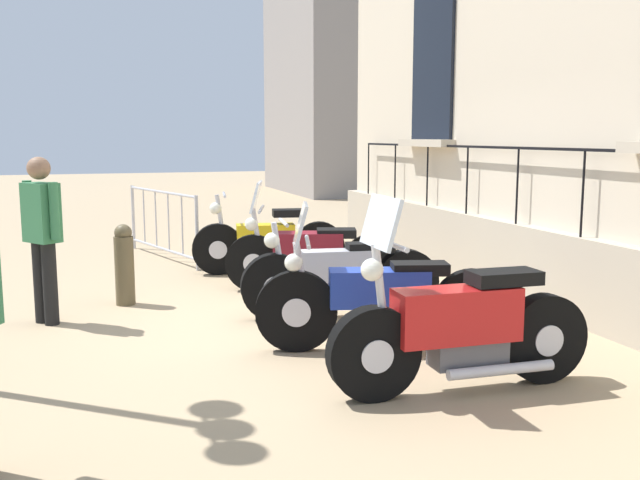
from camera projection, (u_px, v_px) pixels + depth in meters
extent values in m
plane|color=tan|center=(304.00, 317.00, 7.25)|extent=(60.00, 60.00, 0.00)
cube|color=beige|center=(557.00, 14.00, 7.68)|extent=(0.60, 10.48, 6.36)
cube|color=#B1A48F|center=(517.00, 262.00, 7.97)|extent=(0.20, 10.48, 0.88)
cube|color=black|center=(433.00, 56.00, 9.78)|extent=(0.06, 1.16, 2.29)
cube|color=#BCAE97|center=(426.00, 143.00, 9.93)|extent=(0.24, 1.36, 0.10)
cube|color=black|center=(519.00, 148.00, 7.77)|extent=(0.03, 8.80, 0.03)
cylinder|color=black|center=(368.00, 169.00, 11.96)|extent=(0.02, 0.02, 0.85)
cylinder|color=black|center=(395.00, 172.00, 10.93)|extent=(0.02, 0.02, 0.85)
cylinder|color=black|center=(427.00, 176.00, 9.89)|extent=(0.02, 0.02, 0.85)
cylinder|color=black|center=(467.00, 180.00, 8.86)|extent=(0.02, 0.02, 0.85)
cylinder|color=black|center=(517.00, 186.00, 7.83)|extent=(0.02, 0.02, 0.85)
cylinder|color=black|center=(583.00, 194.00, 6.79)|extent=(0.02, 0.02, 0.85)
cylinder|color=black|center=(218.00, 249.00, 9.45)|extent=(0.70, 0.23, 0.69)
cylinder|color=silver|center=(218.00, 249.00, 9.45)|extent=(0.26, 0.18, 0.24)
cylinder|color=black|center=(319.00, 247.00, 9.67)|extent=(0.70, 0.23, 0.69)
cylinder|color=silver|center=(319.00, 247.00, 9.67)|extent=(0.26, 0.18, 0.24)
cube|color=gold|center=(265.00, 235.00, 9.53)|extent=(0.82, 0.42, 0.29)
cube|color=#4C4C51|center=(273.00, 250.00, 9.58)|extent=(0.50, 0.31, 0.24)
cube|color=black|center=(289.00, 213.00, 9.54)|extent=(0.47, 0.34, 0.10)
cylinder|color=silver|center=(221.00, 222.00, 9.41)|extent=(0.17, 0.08, 0.74)
cylinder|color=silver|center=(224.00, 195.00, 9.36)|extent=(0.14, 0.66, 0.04)
sphere|color=white|center=(216.00, 208.00, 9.37)|extent=(0.16, 0.16, 0.16)
cylinder|color=silver|center=(285.00, 261.00, 9.46)|extent=(0.71, 0.19, 0.08)
cylinder|color=black|center=(254.00, 263.00, 8.45)|extent=(0.68, 0.30, 0.68)
cylinder|color=silver|center=(254.00, 263.00, 8.45)|extent=(0.26, 0.19, 0.24)
cylinder|color=black|center=(371.00, 263.00, 8.47)|extent=(0.68, 0.30, 0.68)
cylinder|color=silver|center=(371.00, 263.00, 8.47)|extent=(0.26, 0.19, 0.24)
cube|color=maroon|center=(308.00, 246.00, 8.43)|extent=(0.89, 0.57, 0.33)
cube|color=#4C4C51|center=(316.00, 265.00, 8.47)|extent=(0.56, 0.40, 0.24)
cube|color=black|center=(336.00, 233.00, 8.41)|extent=(0.53, 0.43, 0.10)
cylinder|color=silver|center=(257.00, 236.00, 8.40)|extent=(0.17, 0.10, 0.66)
cylinder|color=silver|center=(261.00, 209.00, 8.35)|extent=(0.25, 0.72, 0.04)
sphere|color=white|center=(251.00, 224.00, 8.38)|extent=(0.16, 0.16, 0.16)
cylinder|color=silver|center=(330.00, 278.00, 8.30)|extent=(0.74, 0.30, 0.08)
cube|color=silver|center=(256.00, 197.00, 8.33)|extent=(0.30, 0.62, 0.36)
cylinder|color=black|center=(274.00, 287.00, 7.11)|extent=(0.70, 0.23, 0.68)
cylinder|color=silver|center=(274.00, 287.00, 7.11)|extent=(0.26, 0.19, 0.24)
cylinder|color=black|center=(406.00, 281.00, 7.37)|extent=(0.70, 0.23, 0.68)
cylinder|color=silver|center=(406.00, 281.00, 7.37)|extent=(0.26, 0.19, 0.24)
cube|color=#B2B2BC|center=(337.00, 265.00, 7.20)|extent=(0.88, 0.35, 0.32)
cube|color=#4C4C51|center=(346.00, 287.00, 7.26)|extent=(0.54, 0.26, 0.24)
cube|color=black|center=(370.00, 247.00, 7.24)|extent=(0.51, 0.28, 0.10)
cylinder|color=silver|center=(279.00, 255.00, 7.08)|extent=(0.17, 0.08, 0.66)
cylinder|color=silver|center=(284.00, 222.00, 7.04)|extent=(0.11, 0.54, 0.04)
sphere|color=white|center=(272.00, 240.00, 7.04)|extent=(0.16, 0.16, 0.16)
cylinder|color=silver|center=(365.00, 301.00, 7.17)|extent=(0.78, 0.18, 0.08)
cylinder|color=black|center=(296.00, 311.00, 6.07)|extent=(0.71, 0.29, 0.71)
cylinder|color=silver|center=(296.00, 311.00, 6.07)|extent=(0.27, 0.19, 0.25)
cylinder|color=black|center=(472.00, 309.00, 6.14)|extent=(0.71, 0.29, 0.71)
cylinder|color=silver|center=(472.00, 309.00, 6.14)|extent=(0.27, 0.19, 0.25)
cube|color=#1E389E|center=(379.00, 288.00, 6.07)|extent=(0.91, 0.50, 0.32)
cube|color=#4C4C51|center=(390.00, 314.00, 6.11)|extent=(0.56, 0.36, 0.25)
cube|color=black|center=(420.00, 268.00, 6.06)|extent=(0.53, 0.38, 0.10)
cylinder|color=silver|center=(302.00, 277.00, 6.02)|extent=(0.17, 0.10, 0.62)
cylinder|color=silver|center=(308.00, 242.00, 5.98)|extent=(0.20, 0.61, 0.04)
sphere|color=white|center=(294.00, 263.00, 6.00)|extent=(0.16, 0.16, 0.16)
cylinder|color=silver|center=(412.00, 333.00, 5.98)|extent=(0.77, 0.28, 0.08)
cube|color=silver|center=(301.00, 224.00, 5.96)|extent=(0.25, 0.53, 0.36)
cylinder|color=black|center=(374.00, 354.00, 4.93)|extent=(0.68, 0.16, 0.68)
cylinder|color=silver|center=(374.00, 354.00, 4.93)|extent=(0.24, 0.17, 0.24)
cylinder|color=black|center=(544.00, 338.00, 5.31)|extent=(0.68, 0.16, 0.68)
cylinder|color=silver|center=(544.00, 338.00, 5.31)|extent=(0.24, 0.17, 0.24)
cube|color=red|center=(457.00, 315.00, 5.07)|extent=(0.94, 0.32, 0.39)
cube|color=#4C4C51|center=(468.00, 350.00, 5.14)|extent=(0.56, 0.25, 0.24)
cube|color=black|center=(504.00, 277.00, 5.14)|extent=(0.53, 0.28, 0.10)
cylinder|color=silver|center=(381.00, 299.00, 4.89)|extent=(0.16, 0.07, 0.79)
cylinder|color=silver|center=(389.00, 243.00, 4.84)|extent=(0.06, 0.64, 0.04)
sphere|color=white|center=(372.00, 270.00, 4.84)|extent=(0.16, 0.16, 0.16)
cylinder|color=silver|center=(501.00, 370.00, 5.06)|extent=(0.84, 0.11, 0.08)
cube|color=silver|center=(381.00, 222.00, 4.81)|extent=(0.14, 0.53, 0.36)
cylinder|color=#B7B7BF|center=(133.00, 217.00, 11.62)|extent=(0.05, 0.05, 1.05)
cylinder|color=#B7B7BF|center=(197.00, 233.00, 9.70)|extent=(0.05, 0.05, 1.05)
cylinder|color=#B7B7BF|center=(161.00, 192.00, 10.58)|extent=(0.76, 2.29, 0.04)
cylinder|color=#B7B7BF|center=(163.00, 249.00, 10.71)|extent=(0.76, 2.29, 0.04)
cylinder|color=#B7B7BF|center=(144.00, 215.00, 11.22)|extent=(0.02, 0.02, 0.87)
cylinder|color=#B7B7BF|center=(156.00, 218.00, 10.84)|extent=(0.02, 0.02, 0.87)
cylinder|color=#B7B7BF|center=(169.00, 221.00, 10.45)|extent=(0.02, 0.02, 0.87)
cylinder|color=#B7B7BF|center=(182.00, 224.00, 10.07)|extent=(0.02, 0.02, 0.87)
cylinder|color=brown|center=(125.00, 271.00, 7.75)|extent=(0.21, 0.21, 0.76)
sphere|color=brown|center=(123.00, 233.00, 7.69)|extent=(0.19, 0.19, 0.19)
cylinder|color=black|center=(50.00, 284.00, 6.92)|extent=(0.14, 0.14, 0.82)
cylinder|color=black|center=(41.00, 282.00, 7.01)|extent=(0.14, 0.14, 0.82)
cube|color=#337247|center=(41.00, 213.00, 6.86)|extent=(0.39, 0.42, 0.58)
sphere|color=#8C664C|center=(39.00, 168.00, 6.80)|extent=(0.22, 0.22, 0.22)
cylinder|color=#337247|center=(54.00, 211.00, 6.73)|extent=(0.09, 0.09, 0.55)
cylinder|color=#337247|center=(28.00, 208.00, 6.98)|extent=(0.09, 0.09, 0.55)
cube|color=gray|center=(353.00, 86.00, 23.54)|extent=(4.69, 5.94, 7.05)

